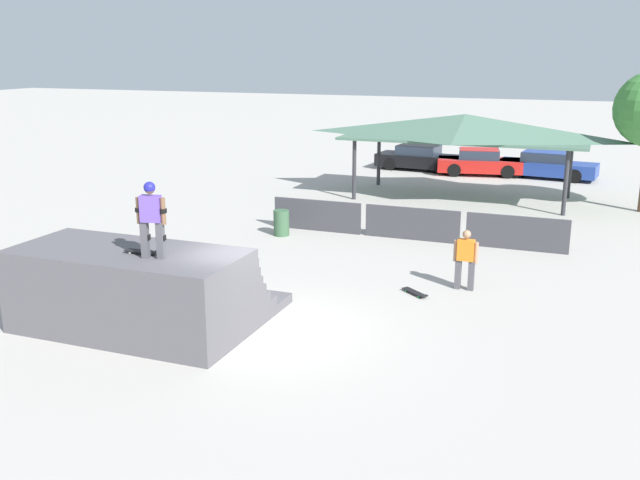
{
  "coord_description": "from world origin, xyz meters",
  "views": [
    {
      "loc": [
        6.55,
        -13.16,
        5.96
      ],
      "look_at": [
        -0.18,
        4.11,
        1.01
      ],
      "focal_mm": 40.0,
      "sensor_mm": 36.0,
      "label": 1
    }
  ],
  "objects_px": {
    "parked_car_black": "(420,158)",
    "parked_car_red": "(480,163)",
    "trash_bin": "(281,223)",
    "skateboard_on_ground": "(415,293)",
    "parked_car_blue": "(547,166)",
    "skateboard_on_deck": "(143,251)",
    "bystander_walking": "(466,257)",
    "skater_on_deck": "(151,215)"
  },
  "relations": [
    {
      "from": "parked_car_black",
      "to": "parked_car_red",
      "type": "distance_m",
      "value": 3.15
    },
    {
      "from": "trash_bin",
      "to": "parked_car_black",
      "type": "bearing_deg",
      "value": 85.72
    },
    {
      "from": "skateboard_on_ground",
      "to": "parked_car_blue",
      "type": "relative_size",
      "value": 0.17
    },
    {
      "from": "skateboard_on_ground",
      "to": "parked_car_blue",
      "type": "bearing_deg",
      "value": 123.11
    },
    {
      "from": "skateboard_on_deck",
      "to": "trash_bin",
      "type": "distance_m",
      "value": 9.06
    },
    {
      "from": "bystander_walking",
      "to": "parked_car_blue",
      "type": "xyz_separation_m",
      "value": [
        0.71,
        17.93,
        -0.27
      ]
    },
    {
      "from": "skater_on_deck",
      "to": "parked_car_blue",
      "type": "xyz_separation_m",
      "value": [
        6.12,
        23.64,
        -2.14
      ]
    },
    {
      "from": "skateboard_on_deck",
      "to": "parked_car_blue",
      "type": "distance_m",
      "value": 24.4
    },
    {
      "from": "skateboard_on_deck",
      "to": "skater_on_deck",
      "type": "bearing_deg",
      "value": -23.07
    },
    {
      "from": "skateboard_on_ground",
      "to": "trash_bin",
      "type": "height_order",
      "value": "trash_bin"
    },
    {
      "from": "bystander_walking",
      "to": "trash_bin",
      "type": "distance_m",
      "value": 7.46
    },
    {
      "from": "trash_bin",
      "to": "parked_car_black",
      "type": "relative_size",
      "value": 0.19
    },
    {
      "from": "skateboard_on_deck",
      "to": "bystander_walking",
      "type": "distance_m",
      "value": 8.09
    },
    {
      "from": "bystander_walking",
      "to": "parked_car_red",
      "type": "height_order",
      "value": "bystander_walking"
    },
    {
      "from": "parked_car_black",
      "to": "parked_car_red",
      "type": "height_order",
      "value": "same"
    },
    {
      "from": "parked_car_black",
      "to": "skater_on_deck",
      "type": "bearing_deg",
      "value": -84.57
    },
    {
      "from": "parked_car_blue",
      "to": "skateboard_on_deck",
      "type": "bearing_deg",
      "value": -99.1
    },
    {
      "from": "bystander_walking",
      "to": "parked_car_blue",
      "type": "distance_m",
      "value": 17.95
    },
    {
      "from": "skateboard_on_ground",
      "to": "parked_car_blue",
      "type": "xyz_separation_m",
      "value": [
        1.77,
        18.8,
        0.54
      ]
    },
    {
      "from": "skater_on_deck",
      "to": "skateboard_on_deck",
      "type": "relative_size",
      "value": 2.09
    },
    {
      "from": "skater_on_deck",
      "to": "trash_bin",
      "type": "bearing_deg",
      "value": 85.81
    },
    {
      "from": "skater_on_deck",
      "to": "skateboard_on_ground",
      "type": "distance_m",
      "value": 7.04
    },
    {
      "from": "skateboard_on_deck",
      "to": "parked_car_blue",
      "type": "relative_size",
      "value": 0.16
    },
    {
      "from": "skateboard_on_ground",
      "to": "trash_bin",
      "type": "distance_m",
      "value": 7.01
    },
    {
      "from": "bystander_walking",
      "to": "trash_bin",
      "type": "height_order",
      "value": "bystander_walking"
    },
    {
      "from": "skater_on_deck",
      "to": "bystander_walking",
      "type": "height_order",
      "value": "skater_on_deck"
    },
    {
      "from": "parked_car_black",
      "to": "parked_car_blue",
      "type": "bearing_deg",
      "value": 3.21
    },
    {
      "from": "skater_on_deck",
      "to": "skateboard_on_deck",
      "type": "height_order",
      "value": "skater_on_deck"
    },
    {
      "from": "parked_car_blue",
      "to": "parked_car_red",
      "type": "bearing_deg",
      "value": -169.84
    },
    {
      "from": "skater_on_deck",
      "to": "parked_car_black",
      "type": "relative_size",
      "value": 0.35
    },
    {
      "from": "parked_car_red",
      "to": "parked_car_blue",
      "type": "relative_size",
      "value": 0.93
    },
    {
      "from": "parked_car_red",
      "to": "parked_car_blue",
      "type": "bearing_deg",
      "value": -6.3
    },
    {
      "from": "skateboard_on_ground",
      "to": "parked_car_blue",
      "type": "distance_m",
      "value": 18.89
    },
    {
      "from": "skater_on_deck",
      "to": "parked_car_red",
      "type": "xyz_separation_m",
      "value": [
        3.0,
        23.44,
        -2.14
      ]
    },
    {
      "from": "bystander_walking",
      "to": "parked_car_black",
      "type": "distance_m",
      "value": 18.97
    },
    {
      "from": "skater_on_deck",
      "to": "parked_car_black",
      "type": "distance_m",
      "value": 23.95
    },
    {
      "from": "skateboard_on_ground",
      "to": "parked_car_red",
      "type": "bearing_deg",
      "value": 132.64
    },
    {
      "from": "skater_on_deck",
      "to": "parked_car_blue",
      "type": "relative_size",
      "value": 0.34
    },
    {
      "from": "parked_car_black",
      "to": "skateboard_on_ground",
      "type": "bearing_deg",
      "value": -71.62
    },
    {
      "from": "trash_bin",
      "to": "skateboard_on_ground",
      "type": "bearing_deg",
      "value": -37.0
    },
    {
      "from": "skater_on_deck",
      "to": "skateboard_on_ground",
      "type": "relative_size",
      "value": 2.01
    },
    {
      "from": "skateboard_on_deck",
      "to": "skateboard_on_ground",
      "type": "bearing_deg",
      "value": 44.16
    }
  ]
}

